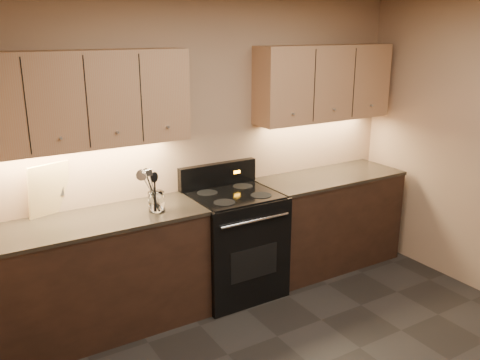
# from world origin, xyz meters

# --- Properties ---
(wall_back) EXTENTS (4.00, 0.04, 2.60)m
(wall_back) POSITION_xyz_m (0.00, 2.00, 1.30)
(wall_back) COLOR tan
(wall_back) RESTS_ON ground
(counter_left) EXTENTS (1.62, 0.62, 0.93)m
(counter_left) POSITION_xyz_m (-1.10, 1.70, 0.47)
(counter_left) COLOR black
(counter_left) RESTS_ON ground
(counter_right) EXTENTS (1.46, 0.62, 0.93)m
(counter_right) POSITION_xyz_m (1.18, 1.70, 0.47)
(counter_right) COLOR black
(counter_right) RESTS_ON ground
(stove) EXTENTS (0.76, 0.68, 1.14)m
(stove) POSITION_xyz_m (0.08, 1.68, 0.48)
(stove) COLOR black
(stove) RESTS_ON ground
(upper_cab_left) EXTENTS (1.60, 0.30, 0.70)m
(upper_cab_left) POSITION_xyz_m (-1.10, 1.85, 1.80)
(upper_cab_left) COLOR #A37A51
(upper_cab_left) RESTS_ON wall_back
(upper_cab_right) EXTENTS (1.44, 0.30, 0.70)m
(upper_cab_right) POSITION_xyz_m (1.18, 1.85, 1.80)
(upper_cab_right) COLOR #A37A51
(upper_cab_right) RESTS_ON wall_back
(outlet_plate) EXTENTS (0.08, 0.01, 0.12)m
(outlet_plate) POSITION_xyz_m (-1.30, 1.99, 1.12)
(outlet_plate) COLOR #B2B5BA
(outlet_plate) RESTS_ON wall_back
(utensil_crock) EXTENTS (0.16, 0.16, 0.16)m
(utensil_crock) POSITION_xyz_m (-0.65, 1.63, 1.00)
(utensil_crock) COLOR white
(utensil_crock) RESTS_ON counter_left
(cutting_board) EXTENTS (0.33, 0.17, 0.41)m
(cutting_board) POSITION_xyz_m (-1.37, 1.96, 1.13)
(cutting_board) COLOR tan
(cutting_board) RESTS_ON counter_left
(black_spoon) EXTENTS (0.08, 0.11, 0.31)m
(black_spoon) POSITION_xyz_m (-0.65, 1.64, 1.10)
(black_spoon) COLOR black
(black_spoon) RESTS_ON utensil_crock
(black_turner) EXTENTS (0.16, 0.19, 0.36)m
(black_turner) POSITION_xyz_m (-0.64, 1.62, 1.12)
(black_turner) COLOR black
(black_turner) RESTS_ON utensil_crock
(steel_spatula) EXTENTS (0.19, 0.16, 0.38)m
(steel_spatula) POSITION_xyz_m (-0.63, 1.64, 1.13)
(steel_spatula) COLOR silver
(steel_spatula) RESTS_ON utensil_crock
(steel_skimmer) EXTENTS (0.23, 0.12, 0.35)m
(steel_skimmer) POSITION_xyz_m (-0.61, 1.63, 1.11)
(steel_skimmer) COLOR silver
(steel_skimmer) RESTS_ON utensil_crock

